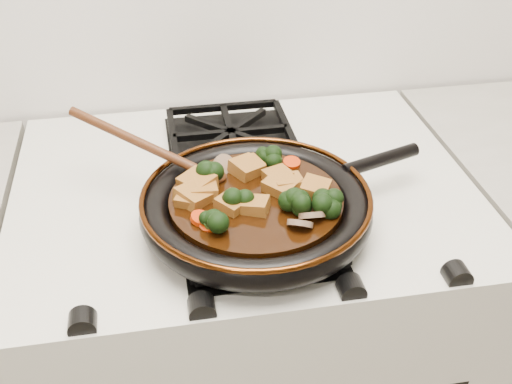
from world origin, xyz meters
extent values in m
cube|color=beige|center=(0.00, 1.69, 0.45)|extent=(0.76, 0.60, 0.90)
cylinder|color=black|center=(0.00, 1.57, 0.93)|extent=(0.31, 0.31, 0.01)
torus|color=black|center=(0.00, 1.57, 0.94)|extent=(0.34, 0.34, 0.04)
torus|color=#431F09|center=(0.00, 1.57, 0.96)|extent=(0.34, 0.34, 0.01)
cylinder|color=black|center=(0.21, 1.64, 0.96)|extent=(0.14, 0.06, 0.02)
cylinder|color=black|center=(0.00, 1.57, 0.95)|extent=(0.25, 0.25, 0.02)
cube|color=#915B21|center=(-0.09, 1.57, 0.97)|extent=(0.06, 0.06, 0.03)
cube|color=#915B21|center=(-0.08, 1.58, 0.97)|extent=(0.04, 0.04, 0.03)
cube|color=#915B21|center=(0.04, 1.60, 0.97)|extent=(0.05, 0.05, 0.02)
cube|color=#915B21|center=(-0.08, 1.61, 0.97)|extent=(0.06, 0.06, 0.03)
cube|color=#915B21|center=(-0.01, 1.54, 0.97)|extent=(0.05, 0.05, 0.02)
cube|color=#915B21|center=(0.00, 1.64, 0.97)|extent=(0.05, 0.05, 0.03)
cube|color=#915B21|center=(0.04, 1.58, 0.97)|extent=(0.06, 0.06, 0.03)
cube|color=#915B21|center=(0.00, 1.63, 0.97)|extent=(0.06, 0.06, 0.03)
cube|color=#915B21|center=(-0.04, 1.55, 0.97)|extent=(0.05, 0.05, 0.02)
cube|color=#915B21|center=(0.05, 1.58, 0.97)|extent=(0.04, 0.04, 0.03)
cube|color=#915B21|center=(-0.10, 1.57, 0.97)|extent=(0.05, 0.05, 0.02)
cube|color=#915B21|center=(0.09, 1.56, 0.97)|extent=(0.06, 0.06, 0.03)
cylinder|color=#C12B05|center=(0.10, 1.54, 0.96)|extent=(0.03, 0.03, 0.01)
cylinder|color=#C12B05|center=(-0.09, 1.52, 0.96)|extent=(0.03, 0.03, 0.02)
cylinder|color=#C12B05|center=(0.07, 1.64, 0.96)|extent=(0.03, 0.03, 0.01)
cylinder|color=#C12B05|center=(-0.08, 1.51, 0.96)|extent=(0.03, 0.03, 0.02)
cylinder|color=#7E6248|center=(0.07, 1.50, 0.97)|extent=(0.04, 0.04, 0.03)
cylinder|color=#7E6248|center=(-0.04, 1.65, 0.97)|extent=(0.05, 0.05, 0.03)
cylinder|color=#7E6248|center=(0.05, 1.49, 0.97)|extent=(0.05, 0.04, 0.03)
cylinder|color=#7E6248|center=(-0.06, 1.63, 0.97)|extent=(0.04, 0.04, 0.04)
ellipsoid|color=#46220F|center=(-0.06, 1.63, 0.96)|extent=(0.07, 0.06, 0.02)
cylinder|color=#46220F|center=(-0.16, 1.70, 0.99)|extent=(0.02, 0.02, 0.25)
camera|label=1|loc=(-0.14, 0.81, 1.49)|focal=45.00mm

